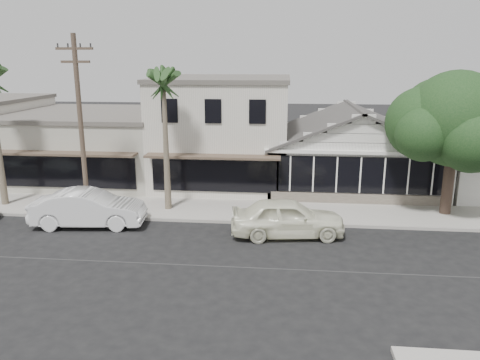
# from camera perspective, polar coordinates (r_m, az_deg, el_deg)

# --- Properties ---
(ground) EXTENTS (140.00, 140.00, 0.00)m
(ground) POSITION_cam_1_polar(r_m,az_deg,el_deg) (18.35, 2.15, -10.69)
(ground) COLOR black
(ground) RESTS_ON ground
(sidewalk_north) EXTENTS (90.00, 3.50, 0.15)m
(sidewalk_north) POSITION_cam_1_polar(r_m,az_deg,el_deg) (26.17, -14.64, -3.18)
(sidewalk_north) COLOR #9E9991
(sidewalk_north) RESTS_ON ground
(corner_shop) EXTENTS (10.40, 8.60, 5.10)m
(corner_shop) POSITION_cam_1_polar(r_m,az_deg,el_deg) (29.78, 13.44, 4.05)
(corner_shop) COLOR white
(corner_shop) RESTS_ON ground
(row_building_near) EXTENTS (8.00, 10.00, 6.50)m
(row_building_near) POSITION_cam_1_polar(r_m,az_deg,el_deg) (30.68, -1.78, 5.94)
(row_building_near) COLOR silver
(row_building_near) RESTS_ON ground
(row_building_midnear) EXTENTS (10.00, 10.00, 4.20)m
(row_building_midnear) POSITION_cam_1_polar(r_m,az_deg,el_deg) (33.26, -17.37, 3.95)
(row_building_midnear) COLOR #B1AD9F
(row_building_midnear) RESTS_ON ground
(utility_pole) EXTENTS (1.80, 0.24, 9.00)m
(utility_pole) POSITION_cam_1_polar(r_m,az_deg,el_deg) (24.15, -18.85, 6.54)
(utility_pole) COLOR brown
(utility_pole) RESTS_ON ground
(car_0) EXTENTS (5.34, 2.69, 1.74)m
(car_0) POSITION_cam_1_polar(r_m,az_deg,el_deg) (21.31, 5.82, -4.58)
(car_0) COLOR white
(car_0) RESTS_ON ground
(car_1) EXTENTS (5.49, 2.38, 1.76)m
(car_1) POSITION_cam_1_polar(r_m,az_deg,el_deg) (23.60, -17.97, -3.31)
(car_1) COLOR white
(car_1) RESTS_ON ground
(shade_tree) EXTENTS (6.63, 5.99, 7.35)m
(shade_tree) POSITION_cam_1_polar(r_m,az_deg,el_deg) (25.53, 24.47, 6.53)
(shade_tree) COLOR #4F3C30
(shade_tree) RESTS_ON ground
(palm_east) EXTENTS (3.03, 3.03, 7.78)m
(palm_east) POSITION_cam_1_polar(r_m,az_deg,el_deg) (23.96, -9.32, 11.58)
(palm_east) COLOR #726651
(palm_east) RESTS_ON ground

